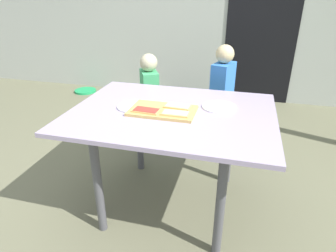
# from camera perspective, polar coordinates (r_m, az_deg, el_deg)

# --- Properties ---
(ground_plane) EXTENTS (16.00, 16.00, 0.00)m
(ground_plane) POSITION_cam_1_polar(r_m,az_deg,el_deg) (2.25, 0.67, -14.60)
(ground_plane) COLOR #68674D
(house_door) EXTENTS (0.90, 0.02, 2.00)m
(house_door) POSITION_cam_1_polar(r_m,az_deg,el_deg) (4.13, 17.93, 18.04)
(house_door) COLOR black
(house_door) RESTS_ON ground
(dining_table) EXTENTS (1.29, 1.00, 0.74)m
(dining_table) POSITION_cam_1_polar(r_m,az_deg,el_deg) (1.90, 0.77, 0.61)
(dining_table) COLOR #A192AF
(dining_table) RESTS_ON ground
(cutting_board) EXTENTS (0.42, 0.26, 0.02)m
(cutting_board) POSITION_cam_1_polar(r_m,az_deg,el_deg) (1.85, -1.04, 3.04)
(cutting_board) COLOR tan
(cutting_board) RESTS_ON dining_table
(pizza_slice_far_right) EXTENTS (0.17, 0.10, 0.01)m
(pizza_slice_far_right) POSITION_cam_1_polar(r_m,az_deg,el_deg) (1.87, 1.91, 3.86)
(pizza_slice_far_right) COLOR #E2AF65
(pizza_slice_far_right) RESTS_ON cutting_board
(pizza_slice_near_left) EXTENTS (0.17, 0.10, 0.01)m
(pizza_slice_near_left) POSITION_cam_1_polar(r_m,az_deg,el_deg) (1.81, -4.30, 3.06)
(pizza_slice_near_left) COLOR #E2AF65
(pizza_slice_near_left) RESTS_ON cutting_board
(pizza_slice_near_right) EXTENTS (0.17, 0.09, 0.01)m
(pizza_slice_near_right) POSITION_cam_1_polar(r_m,az_deg,el_deg) (1.77, 1.48, 2.50)
(pizza_slice_near_right) COLOR #E2AF65
(pizza_slice_near_right) RESTS_ON cutting_board
(plate_white_right) EXTENTS (0.22, 0.22, 0.01)m
(plate_white_right) POSITION_cam_1_polar(r_m,az_deg,el_deg) (1.95, 10.00, 3.70)
(plate_white_right) COLOR white
(plate_white_right) RESTS_ON dining_table
(plate_white_left) EXTENTS (0.22, 0.22, 0.01)m
(plate_white_left) POSITION_cam_1_polar(r_m,az_deg,el_deg) (1.94, -6.62, 3.84)
(plate_white_left) COLOR white
(plate_white_left) RESTS_ON dining_table
(child_left) EXTENTS (0.24, 0.28, 0.93)m
(child_left) POSITION_cam_1_polar(r_m,az_deg,el_deg) (2.74, -3.61, 5.60)
(child_left) COLOR navy
(child_left) RESTS_ON ground
(child_right) EXTENTS (0.20, 0.27, 1.03)m
(child_right) POSITION_cam_1_polar(r_m,az_deg,el_deg) (2.64, 10.44, 5.88)
(child_right) COLOR navy
(child_right) RESTS_ON ground
(garden_hose_coil) EXTENTS (0.32, 0.32, 0.03)m
(garden_hose_coil) POSITION_cam_1_polar(r_m,az_deg,el_deg) (4.69, -15.87, 6.64)
(garden_hose_coil) COLOR #209B55
(garden_hose_coil) RESTS_ON ground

